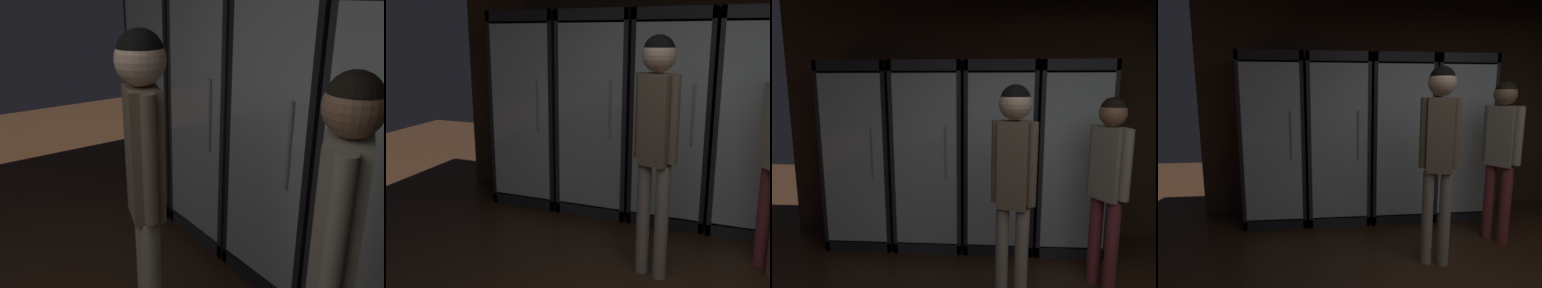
{
  "view_description": "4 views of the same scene",
  "coord_description": "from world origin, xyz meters",
  "views": [
    {
      "loc": [
        0.98,
        0.81,
        1.81
      ],
      "look_at": [
        -1.48,
        2.5,
        0.74
      ],
      "focal_mm": 39.12,
      "sensor_mm": 36.0,
      "label": 1
    },
    {
      "loc": [
        -0.01,
        -1.24,
        1.67
      ],
      "look_at": [
        -1.46,
        2.41,
        0.71
      ],
      "focal_mm": 41.18,
      "sensor_mm": 36.0,
      "label": 2
    },
    {
      "loc": [
        -0.79,
        -0.63,
        1.68
      ],
      "look_at": [
        -1.0,
        2.78,
        1.07
      ],
      "focal_mm": 31.02,
      "sensor_mm": 36.0,
      "label": 3
    },
    {
      "loc": [
        -1.56,
        -0.69,
        1.44
      ],
      "look_at": [
        -1.25,
        2.32,
        0.96
      ],
      "focal_mm": 27.68,
      "sensor_mm": 36.0,
      "label": 4
    }
  ],
  "objects": [
    {
      "name": "cooler_right",
      "position": [
        0.06,
        2.74,
        0.94
      ],
      "size": [
        0.68,
        0.58,
        1.9
      ],
      "color": "#2B2B30",
      "rests_on": "ground"
    },
    {
      "name": "wall_back",
      "position": [
        0.0,
        3.03,
        1.4
      ],
      "size": [
        6.0,
        0.06,
        2.8
      ],
      "primitive_type": "cube",
      "color": "#382619",
      "rests_on": "ground"
    },
    {
      "name": "cooler_center",
      "position": [
        -0.65,
        2.74,
        0.93
      ],
      "size": [
        0.68,
        0.58,
        1.9
      ],
      "color": "black",
      "rests_on": "ground"
    },
    {
      "name": "cooler_far_left",
      "position": [
        -2.06,
        2.75,
        0.93
      ],
      "size": [
        0.68,
        0.58,
        1.9
      ],
      "color": "black",
      "rests_on": "ground"
    },
    {
      "name": "shopper_near",
      "position": [
        -0.59,
        1.62,
        1.09
      ],
      "size": [
        0.31,
        0.22,
        1.68
      ],
      "color": "gray",
      "rests_on": "ground"
    },
    {
      "name": "cooler_left",
      "position": [
        -1.35,
        2.74,
        0.93
      ],
      "size": [
        0.68,
        0.58,
        1.9
      ],
      "color": "#2B2B30",
      "rests_on": "ground"
    }
  ]
}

